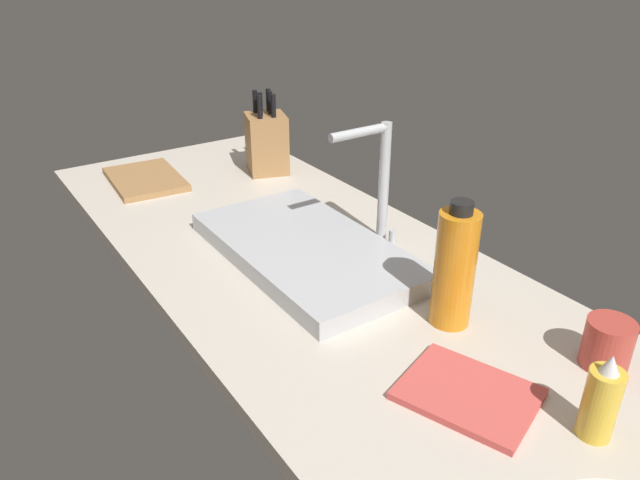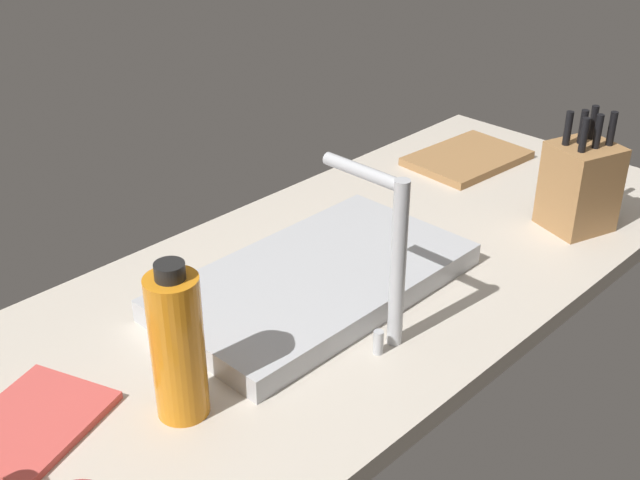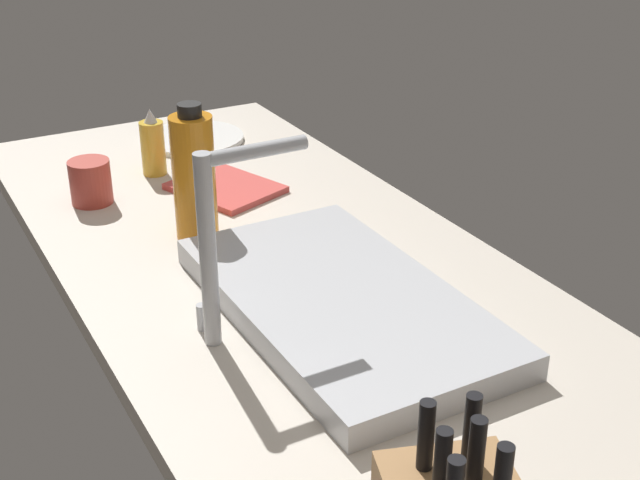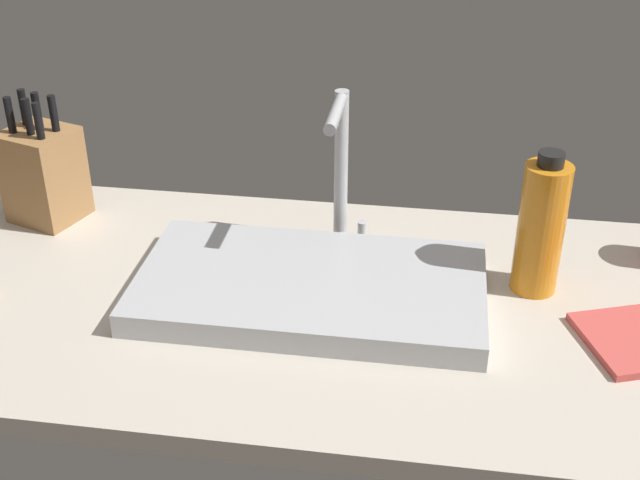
% 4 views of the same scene
% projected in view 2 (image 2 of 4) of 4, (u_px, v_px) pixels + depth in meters
% --- Properties ---
extents(countertop_slab, '(1.91, 0.68, 0.04)m').
position_uv_depth(countertop_slab, '(291.00, 313.00, 1.39)').
color(countertop_slab, beige).
rests_on(countertop_slab, ground).
extents(sink_basin, '(0.55, 0.30, 0.04)m').
position_uv_depth(sink_basin, '(317.00, 281.00, 1.41)').
color(sink_basin, '#B7BABF').
rests_on(sink_basin, countertop_slab).
extents(faucet, '(0.06, 0.16, 0.28)m').
position_uv_depth(faucet, '(388.00, 245.00, 1.21)').
color(faucet, '#B7BABF').
rests_on(faucet, countertop_slab).
extents(knife_block, '(0.15, 0.14, 0.24)m').
position_uv_depth(knife_block, '(580.00, 185.00, 1.58)').
color(knife_block, '#9E7042').
rests_on(knife_block, countertop_slab).
extents(cutting_board, '(0.28, 0.21, 0.02)m').
position_uv_depth(cutting_board, '(467.00, 158.00, 1.90)').
color(cutting_board, '#9E7042').
rests_on(cutting_board, countertop_slab).
extents(water_bottle, '(0.07, 0.07, 0.24)m').
position_uv_depth(water_bottle, '(177.00, 345.00, 1.09)').
color(water_bottle, orange).
rests_on(water_bottle, countertop_slab).
extents(dish_towel, '(0.24, 0.21, 0.01)m').
position_uv_depth(dish_towel, '(32.00, 423.00, 1.11)').
color(dish_towel, '#CC4C47').
rests_on(dish_towel, countertop_slab).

